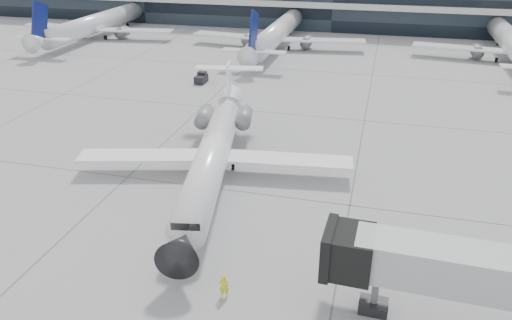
# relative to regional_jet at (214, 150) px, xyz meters

# --- Properties ---
(ground) EXTENTS (220.00, 220.00, 0.00)m
(ground) POSITION_rel_regional_jet_xyz_m (2.47, -2.50, -2.45)
(ground) COLOR #969699
(ground) RESTS_ON ground
(terminal) EXTENTS (170.00, 22.00, 10.00)m
(terminal) POSITION_rel_regional_jet_xyz_m (2.47, 79.50, 2.55)
(terminal) COLOR black
(terminal) RESTS_ON ground
(bg_jet_left) EXTENTS (32.00, 40.00, 9.60)m
(bg_jet_left) POSITION_rel_regional_jet_xyz_m (-42.53, 52.50, -2.45)
(bg_jet_left) COLOR white
(bg_jet_left) RESTS_ON ground
(bg_jet_center) EXTENTS (32.00, 40.00, 9.60)m
(bg_jet_center) POSITION_rel_regional_jet_xyz_m (-5.53, 52.50, -2.45)
(bg_jet_center) COLOR white
(bg_jet_center) RESTS_ON ground
(bg_jet_right) EXTENTS (32.00, 40.00, 9.60)m
(bg_jet_right) POSITION_rel_regional_jet_xyz_m (34.47, 52.50, -2.45)
(bg_jet_right) COLOR white
(bg_jet_right) RESTS_ON ground
(regional_jet) EXTENTS (24.84, 30.96, 7.18)m
(regional_jet) POSITION_rel_regional_jet_xyz_m (0.00, 0.00, 0.00)
(regional_jet) COLOR white
(regional_jet) RESTS_ON ground
(jet_bridge) EXTENTS (16.82, 3.89, 5.41)m
(jet_bridge) POSITION_rel_regional_jet_xyz_m (20.94, -14.74, 1.49)
(jet_bridge) COLOR #A4A6A8
(jet_bridge) RESTS_ON ground
(ramp_worker) EXTENTS (0.67, 0.52, 1.65)m
(ramp_worker) POSITION_rel_regional_jet_xyz_m (5.90, -15.56, -1.63)
(ramp_worker) COLOR yellow
(ramp_worker) RESTS_ON ground
(traffic_cone) EXTENTS (0.41, 0.41, 0.56)m
(traffic_cone) POSITION_rel_regional_jet_xyz_m (-3.26, 7.08, -2.19)
(traffic_cone) COLOR red
(traffic_cone) RESTS_ON ground
(far_tug) EXTENTS (1.44, 2.41, 1.53)m
(far_tug) POSITION_rel_regional_jet_xyz_m (-11.31, 27.25, -1.77)
(far_tug) COLOR black
(far_tug) RESTS_ON ground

